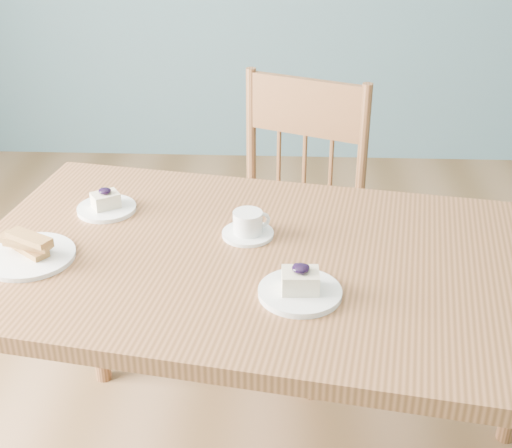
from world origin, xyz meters
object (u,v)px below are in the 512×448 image
dining_table (276,285)px  cheesecake_plate_near (300,287)px  dining_chair (287,225)px  biscotti_plate (28,251)px  cheesecake_plate_far (106,205)px  coffee_cup (248,226)px

dining_table → cheesecake_plate_near: (0.05, -0.15, 0.09)m
dining_chair → cheesecake_plate_near: size_ratio=5.41×
dining_table → biscotti_plate: (-0.56, -0.03, 0.10)m
dining_chair → biscotti_plate: 0.95m
cheesecake_plate_near → dining_chair: bearing=91.8°
cheesecake_plate_far → coffee_cup: size_ratio=1.20×
dining_table → biscotti_plate: bearing=-167.1°
dining_table → cheesecake_plate_near: 0.19m
dining_chair → cheesecake_plate_near: 0.86m
cheesecake_plate_far → biscotti_plate: (-0.12, -0.24, 0.00)m
dining_chair → cheesecake_plate_far: (-0.46, -0.45, 0.29)m
dining_table → biscotti_plate: biscotti_plate is taller
dining_table → coffee_cup: size_ratio=12.33×
cheesecake_plate_near → dining_table: bearing=108.4°
cheesecake_plate_far → biscotti_plate: size_ratio=0.72×
biscotti_plate → dining_table: bearing=3.2°
cheesecake_plate_near → coffee_cup: cheesecake_plate_near is taller
dining_table → biscotti_plate: 0.57m
coffee_cup → cheesecake_plate_far: bearing=143.1°
dining_table → coffee_cup: coffee_cup is taller
dining_table → cheesecake_plate_near: cheesecake_plate_near is taller
coffee_cup → biscotti_plate: biscotti_plate is taller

